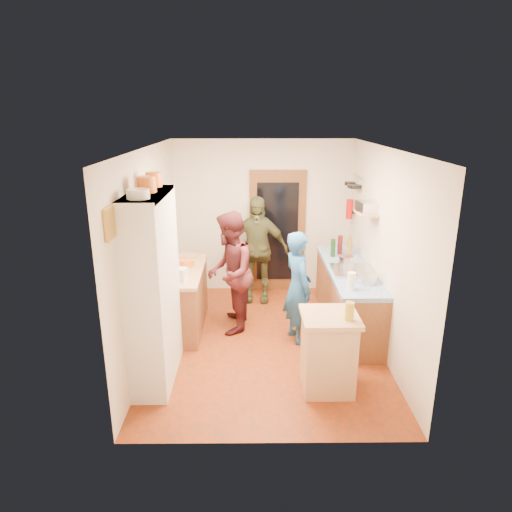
{
  "coord_description": "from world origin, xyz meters",
  "views": [
    {
      "loc": [
        -0.18,
        -5.6,
        3.02
      ],
      "look_at": [
        -0.13,
        0.15,
        1.19
      ],
      "focal_mm": 32.0,
      "sensor_mm": 36.0,
      "label": 1
    }
  ],
  "objects_px": {
    "person_left": "(232,272)",
    "person_back": "(257,249)",
    "person_hob": "(301,287)",
    "hutch_body": "(153,289)",
    "island_base": "(328,354)",
    "right_counter_base": "(347,299)"
  },
  "relations": [
    {
      "from": "hutch_body",
      "to": "person_hob",
      "type": "height_order",
      "value": "hutch_body"
    },
    {
      "from": "person_left",
      "to": "island_base",
      "type": "bearing_deg",
      "value": 39.05
    },
    {
      "from": "person_left",
      "to": "right_counter_base",
      "type": "bearing_deg",
      "value": 94.47
    },
    {
      "from": "right_counter_base",
      "to": "person_back",
      "type": "bearing_deg",
      "value": 142.86
    },
    {
      "from": "person_hob",
      "to": "island_base",
      "type": "bearing_deg",
      "value": 171.14
    },
    {
      "from": "hutch_body",
      "to": "person_back",
      "type": "relative_size",
      "value": 1.25
    },
    {
      "from": "island_base",
      "to": "person_back",
      "type": "relative_size",
      "value": 0.49
    },
    {
      "from": "island_base",
      "to": "person_hob",
      "type": "distance_m",
      "value": 1.23
    },
    {
      "from": "hutch_body",
      "to": "right_counter_base",
      "type": "xyz_separation_m",
      "value": [
        2.5,
        1.3,
        -0.68
      ]
    },
    {
      "from": "right_counter_base",
      "to": "person_left",
      "type": "bearing_deg",
      "value": -178.17
    },
    {
      "from": "island_base",
      "to": "person_left",
      "type": "distance_m",
      "value": 1.95
    },
    {
      "from": "person_left",
      "to": "person_back",
      "type": "xyz_separation_m",
      "value": [
        0.36,
        1.04,
        0.01
      ]
    },
    {
      "from": "hutch_body",
      "to": "island_base",
      "type": "xyz_separation_m",
      "value": [
        1.96,
        -0.28,
        -0.67
      ]
    },
    {
      "from": "person_hob",
      "to": "person_left",
      "type": "bearing_deg",
      "value": 49.69
    },
    {
      "from": "person_hob",
      "to": "person_left",
      "type": "height_order",
      "value": "person_left"
    },
    {
      "from": "right_counter_base",
      "to": "person_hob",
      "type": "xyz_separation_m",
      "value": [
        -0.73,
        -0.42,
        0.35
      ]
    },
    {
      "from": "hutch_body",
      "to": "right_counter_base",
      "type": "distance_m",
      "value": 2.9
    },
    {
      "from": "right_counter_base",
      "to": "person_back",
      "type": "distance_m",
      "value": 1.7
    },
    {
      "from": "hutch_body",
      "to": "person_left",
      "type": "relative_size",
      "value": 1.27
    },
    {
      "from": "island_base",
      "to": "person_left",
      "type": "height_order",
      "value": "person_left"
    },
    {
      "from": "hutch_body",
      "to": "person_hob",
      "type": "relative_size",
      "value": 1.43
    },
    {
      "from": "right_counter_base",
      "to": "person_hob",
      "type": "height_order",
      "value": "person_hob"
    }
  ]
}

